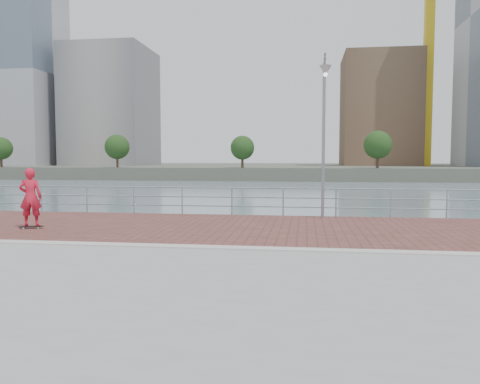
# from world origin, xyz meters

# --- Properties ---
(water) EXTENTS (400.00, 400.00, 0.00)m
(water) POSITION_xyz_m (0.00, 0.00, -2.00)
(water) COLOR slate
(water) RESTS_ON ground
(seawall) EXTENTS (40.00, 24.00, 2.00)m
(seawall) POSITION_xyz_m (0.00, -5.00, -1.00)
(seawall) COLOR gray
(seawall) RESTS_ON ground
(brick_lane) EXTENTS (40.00, 6.80, 0.02)m
(brick_lane) POSITION_xyz_m (0.00, 3.60, 0.01)
(brick_lane) COLOR brown
(brick_lane) RESTS_ON seawall
(curb) EXTENTS (40.00, 0.40, 0.06)m
(curb) POSITION_xyz_m (0.00, 0.00, 0.03)
(curb) COLOR #B7B5AD
(curb) RESTS_ON seawall
(far_shore) EXTENTS (320.00, 95.00, 2.50)m
(far_shore) POSITION_xyz_m (0.00, 122.50, -0.75)
(far_shore) COLOR #4C5142
(far_shore) RESTS_ON ground
(guardrail) EXTENTS (39.06, 0.06, 1.13)m
(guardrail) POSITION_xyz_m (0.00, 7.00, 0.69)
(guardrail) COLOR #8C9EA8
(guardrail) RESTS_ON brick_lane
(street_lamp) EXTENTS (0.43, 1.24, 5.85)m
(street_lamp) POSITION_xyz_m (2.55, 6.07, 4.15)
(street_lamp) COLOR gray
(street_lamp) RESTS_ON brick_lane
(skateboard) EXTENTS (0.72, 0.40, 0.08)m
(skateboard) POSITION_xyz_m (-6.86, 2.43, 0.08)
(skateboard) COLOR black
(skateboard) RESTS_ON brick_lane
(skateboarder) EXTENTS (0.79, 0.65, 1.87)m
(skateboarder) POSITION_xyz_m (-6.86, 2.43, 1.04)
(skateboarder) COLOR red
(skateboarder) RESTS_ON skateboard
(tower_crane) EXTENTS (47.00, 2.00, 50.70)m
(tower_crane) POSITION_xyz_m (27.36, 104.00, 33.50)
(tower_crane) COLOR gold
(tower_crane) RESTS_ON far_shore
(skyline) EXTENTS (233.00, 41.00, 65.05)m
(skyline) POSITION_xyz_m (27.28, 103.92, 24.49)
(skyline) COLOR #ADA38E
(skyline) RESTS_ON far_shore
(shoreline_trees) EXTENTS (109.37, 5.12, 6.83)m
(shoreline_trees) POSITION_xyz_m (-10.85, 77.00, 4.42)
(shoreline_trees) COLOR #473323
(shoreline_trees) RESTS_ON far_shore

